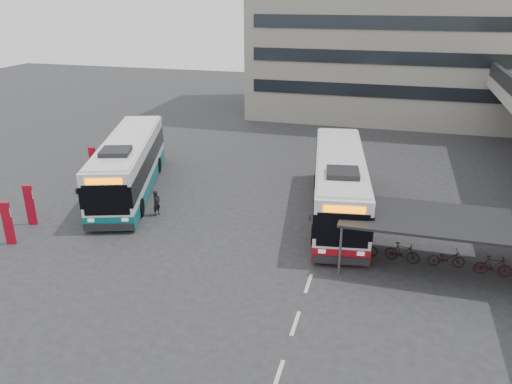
# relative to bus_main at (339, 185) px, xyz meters

# --- Properties ---
(ground) EXTENTS (120.00, 120.00, 0.00)m
(ground) POSITION_rel_bus_main_xyz_m (-2.81, -8.02, -1.76)
(ground) COLOR #28282B
(ground) RESTS_ON ground
(bike_shelter) EXTENTS (10.00, 4.00, 2.54)m
(bike_shelter) POSITION_rel_bus_main_xyz_m (5.69, -5.02, -0.24)
(bike_shelter) COLOR #595B60
(bike_shelter) RESTS_ON ground
(road_markings) EXTENTS (0.15, 7.60, 0.01)m
(road_markings) POSITION_rel_bus_main_xyz_m (-0.31, -11.02, -1.75)
(road_markings) COLOR beige
(road_markings) RESTS_ON ground
(bus_main) EXTENTS (4.54, 13.05, 3.78)m
(bus_main) POSITION_rel_bus_main_xyz_m (0.00, 0.00, 0.00)
(bus_main) COLOR white
(bus_main) RESTS_ON ground
(bus_teal) EXTENTS (6.62, 13.03, 3.79)m
(bus_teal) POSITION_rel_bus_main_xyz_m (-13.45, 0.03, 0.00)
(bus_teal) COLOR white
(bus_teal) RESTS_ON ground
(pedestrian) EXTENTS (0.49, 0.62, 1.51)m
(pedestrian) POSITION_rel_bus_main_xyz_m (-10.09, -3.08, -1.00)
(pedestrian) COLOR black
(pedestrian) RESTS_ON ground
(sign_totem_south) EXTENTS (0.50, 0.24, 2.32)m
(sign_totem_south) POSITION_rel_bus_main_xyz_m (-15.78, -8.35, -0.55)
(sign_totem_south) COLOR maroon
(sign_totem_south) RESTS_ON ground
(sign_totem_mid) EXTENTS (0.50, 0.27, 2.33)m
(sign_totem_mid) POSITION_rel_bus_main_xyz_m (-16.26, -6.07, -0.55)
(sign_totem_mid) COLOR maroon
(sign_totem_mid) RESTS_ON ground
(sign_totem_north) EXTENTS (0.49, 0.16, 2.25)m
(sign_totem_north) POSITION_rel_bus_main_xyz_m (-17.03, 1.41, -0.59)
(sign_totem_north) COLOR maroon
(sign_totem_north) RESTS_ON ground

